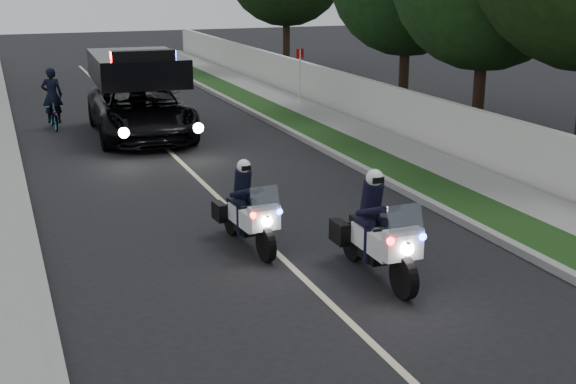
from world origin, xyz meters
name	(u,v)px	position (x,y,z in m)	size (l,w,h in m)	color
ground	(382,353)	(0.00, 0.00, 0.00)	(120.00, 120.00, 0.00)	black
curb_right	(343,158)	(4.10, 10.00, 0.07)	(0.20, 60.00, 0.15)	gray
grass_verge	(366,156)	(4.80, 10.00, 0.08)	(1.20, 60.00, 0.16)	#193814
sidewalk_right	(408,152)	(6.10, 10.00, 0.08)	(1.40, 60.00, 0.16)	gray
property_wall	(440,126)	(7.10, 10.00, 0.75)	(0.22, 60.00, 1.50)	beige
curb_left	(23,188)	(-4.10, 10.00, 0.07)	(0.20, 60.00, 0.15)	gray
lane_marking	(195,175)	(0.00, 10.00, 0.00)	(0.12, 50.00, 0.01)	#BFB78C
police_moto_left	(248,247)	(-0.38, 4.57, 0.00)	(0.68, 1.93, 1.64)	silver
police_moto_right	(376,277)	(1.15, 2.39, 0.00)	(0.76, 2.16, 1.83)	silver
police_suv	(142,136)	(-0.33, 15.22, 0.00)	(2.80, 6.06, 2.94)	black
bicycle	(55,129)	(-2.76, 17.47, 0.00)	(0.54, 1.55, 0.81)	black
cyclist	(55,129)	(-2.76, 17.47, 0.00)	(0.64, 0.43, 1.78)	black
sign_post	(300,110)	(6.00, 17.80, 0.00)	(0.36, 0.36, 2.32)	#A80C23
tree_right_b	(476,137)	(9.31, 11.40, 0.00)	(5.67, 5.67, 9.46)	#183913
tree_right_d	(402,111)	(9.50, 16.34, 0.00)	(5.55, 5.55, 9.25)	#173913
tree_right_e	(286,70)	(9.84, 29.16, 0.00)	(6.23, 6.23, 10.38)	black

